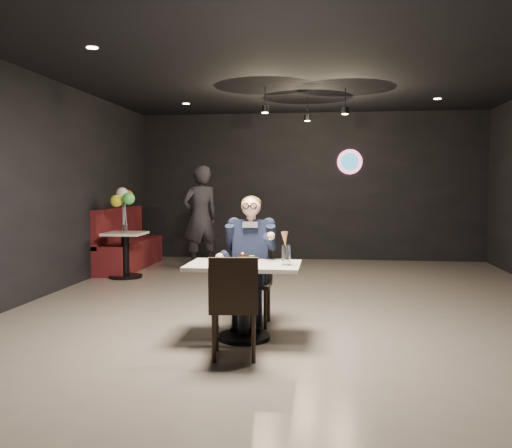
# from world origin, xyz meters

# --- Properties ---
(floor) EXTENTS (9.00, 9.00, 0.00)m
(floor) POSITION_xyz_m (0.00, 0.00, 0.00)
(floor) COLOR slate
(floor) RESTS_ON ground
(wall_sign) EXTENTS (0.50, 0.06, 0.50)m
(wall_sign) POSITION_xyz_m (0.80, 4.47, 2.00)
(wall_sign) COLOR pink
(wall_sign) RESTS_ON floor
(pendant_lights) EXTENTS (1.40, 1.20, 0.36)m
(pendant_lights) POSITION_xyz_m (0.00, 2.00, 2.88)
(pendant_lights) COLOR black
(pendant_lights) RESTS_ON floor
(main_table) EXTENTS (1.10, 0.70, 0.75)m
(main_table) POSITION_xyz_m (-0.48, -1.47, 0.38)
(main_table) COLOR silver
(main_table) RESTS_ON floor
(chair_far) EXTENTS (0.42, 0.46, 0.92)m
(chair_far) POSITION_xyz_m (-0.48, -0.92, 0.46)
(chair_far) COLOR black
(chair_far) RESTS_ON floor
(chair_near) EXTENTS (0.47, 0.51, 0.92)m
(chair_near) POSITION_xyz_m (-0.48, -2.04, 0.46)
(chair_near) COLOR black
(chair_near) RESTS_ON floor
(seated_man) EXTENTS (0.60, 0.80, 1.44)m
(seated_man) POSITION_xyz_m (-0.48, -0.92, 0.72)
(seated_man) COLOR black
(seated_man) RESTS_ON floor
(dessert_plate) EXTENTS (0.23, 0.23, 0.01)m
(dessert_plate) POSITION_xyz_m (-0.45, -1.56, 0.76)
(dessert_plate) COLOR white
(dessert_plate) RESTS_ON main_table
(cake_slice) EXTENTS (0.13, 0.12, 0.08)m
(cake_slice) POSITION_xyz_m (-0.47, -1.53, 0.80)
(cake_slice) COLOR black
(cake_slice) RESTS_ON dessert_plate
(mint_leaf) EXTENTS (0.06, 0.04, 0.01)m
(mint_leaf) POSITION_xyz_m (-0.39, -1.59, 0.84)
(mint_leaf) COLOR #31852B
(mint_leaf) RESTS_ON cake_slice
(sundae_glass) EXTENTS (0.09, 0.09, 0.19)m
(sundae_glass) POSITION_xyz_m (-0.06, -1.50, 0.85)
(sundae_glass) COLOR silver
(sundae_glass) RESTS_ON main_table
(wafer_cone) EXTENTS (0.09, 0.09, 0.14)m
(wafer_cone) POSITION_xyz_m (-0.07, -1.55, 1.00)
(wafer_cone) COLOR tan
(wafer_cone) RESTS_ON sundae_glass
(booth_bench) EXTENTS (0.56, 2.23, 1.11)m
(booth_bench) POSITION_xyz_m (-3.25, 2.84, 0.56)
(booth_bench) COLOR #480F13
(booth_bench) RESTS_ON floor
(side_table) EXTENTS (0.62, 0.62, 0.78)m
(side_table) POSITION_xyz_m (-2.95, 1.84, 0.39)
(side_table) COLOR silver
(side_table) RESTS_ON floor
(balloon_vase) EXTENTS (0.09, 0.09, 0.14)m
(balloon_vase) POSITION_xyz_m (-2.95, 1.84, 0.82)
(balloon_vase) COLOR silver
(balloon_vase) RESTS_ON side_table
(balloon_bunch) EXTENTS (0.37, 0.37, 0.60)m
(balloon_bunch) POSITION_xyz_m (-2.95, 1.84, 1.20)
(balloon_bunch) COLOR yellow
(balloon_bunch) RESTS_ON balloon_vase
(passerby) EXTENTS (0.82, 0.77, 1.88)m
(passerby) POSITION_xyz_m (-1.92, 2.87, 0.94)
(passerby) COLOR black
(passerby) RESTS_ON floor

